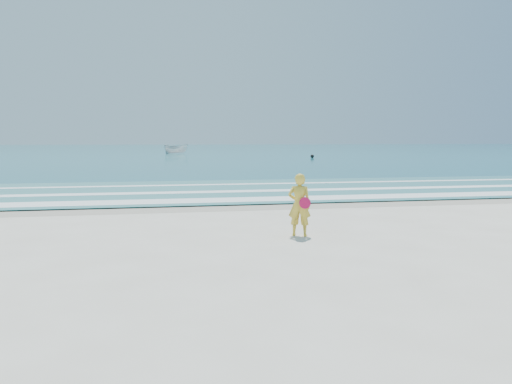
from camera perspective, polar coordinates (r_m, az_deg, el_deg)
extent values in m
plane|color=silver|center=(8.20, 5.95, -9.89)|extent=(400.00, 400.00, 0.00)
cube|color=#B2A893|center=(16.85, -3.00, -1.61)|extent=(400.00, 2.40, 0.00)
cube|color=#19727F|center=(112.58, -9.86, 4.84)|extent=(400.00, 190.00, 0.04)
cube|color=#59B7AD|center=(21.77, -4.84, 0.23)|extent=(400.00, 10.00, 0.01)
cube|color=white|center=(18.12, -3.57, -0.91)|extent=(400.00, 1.40, 0.01)
cube|color=white|center=(20.98, -4.60, 0.04)|extent=(400.00, 0.90, 0.01)
cube|color=white|center=(24.25, -5.47, 0.84)|extent=(400.00, 0.60, 0.01)
imported|color=silver|center=(78.05, -9.12, 4.91)|extent=(4.14, 2.71, 1.50)
sphere|color=black|center=(59.03, 6.45, 4.09)|extent=(0.42, 0.42, 0.42)
imported|color=gold|center=(11.61, 4.98, -1.46)|extent=(0.63, 0.54, 1.46)
cylinder|color=#D21247|center=(11.46, 5.62, -1.26)|extent=(0.27, 0.08, 0.27)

